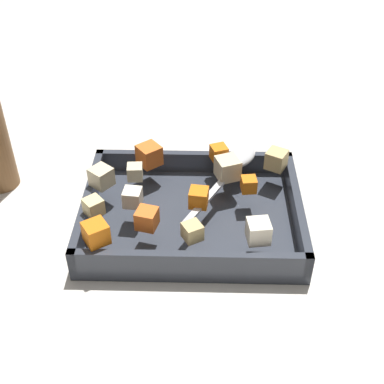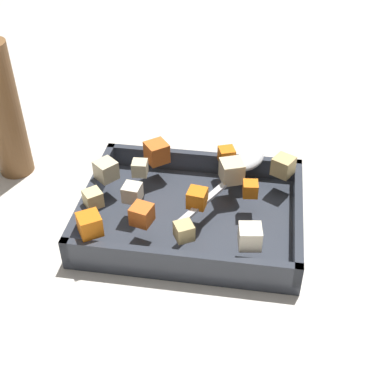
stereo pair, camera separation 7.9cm
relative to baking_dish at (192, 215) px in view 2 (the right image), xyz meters
The scene contains 18 objects.
ground_plane 0.02m from the baking_dish, 154.25° to the right, with size 4.00×4.00×0.00m, color beige.
baking_dish is the anchor object (origin of this frame).
carrot_chunk_near_spoon 0.05m from the baking_dish, 59.54° to the right, with size 0.03×0.03×0.03m, color orange.
carrot_chunk_under_handle 0.10m from the baking_dish, 132.78° to the right, with size 0.03×0.03×0.03m, color orange.
carrot_chunk_corner_sw 0.10m from the baking_dish, 12.62° to the left, with size 0.02×0.02×0.02m, color orange.
carrot_chunk_far_right 0.12m from the baking_dish, 129.56° to the left, with size 0.03×0.03×0.03m, color orange.
carrot_chunk_near_right 0.12m from the baking_dish, 67.72° to the left, with size 0.02×0.02×0.02m, color orange.
carrot_chunk_center 0.17m from the baking_dish, 142.13° to the right, with size 0.03×0.03×0.03m, color orange.
potato_chunk_front_center 0.15m from the baking_dish, 168.75° to the left, with size 0.03×0.03×0.03m, color beige.
potato_chunk_corner_nw 0.10m from the baking_dish, 88.31° to the right, with size 0.02×0.02×0.02m, color tan.
potato_chunk_rim_edge 0.17m from the baking_dish, 31.37° to the left, with size 0.03×0.03×0.03m, color tan.
potato_chunk_back_center 0.15m from the baking_dish, 164.22° to the right, with size 0.02×0.02×0.02m, color #E0CC89.
potato_chunk_near_left 0.11m from the baking_dish, 153.07° to the left, with size 0.02×0.02×0.02m, color beige.
potato_chunk_mid_left 0.09m from the baking_dish, 44.19° to the left, with size 0.03×0.03×0.03m, color beige.
parsnip_chunk_corner_se 0.14m from the baking_dish, 44.22° to the right, with size 0.03×0.03×0.03m, color silver.
parsnip_chunk_corner_ne 0.10m from the baking_dish, 167.77° to the right, with size 0.03×0.03×0.03m, color silver.
serving_spoon 0.12m from the baking_dish, 49.81° to the left, with size 0.13×0.20×0.02m.
pepper_mill 0.36m from the baking_dish, 164.24° to the left, with size 0.06×0.06×0.26m.
Camera 2 is at (0.11, -0.61, 0.55)m, focal length 49.25 mm.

